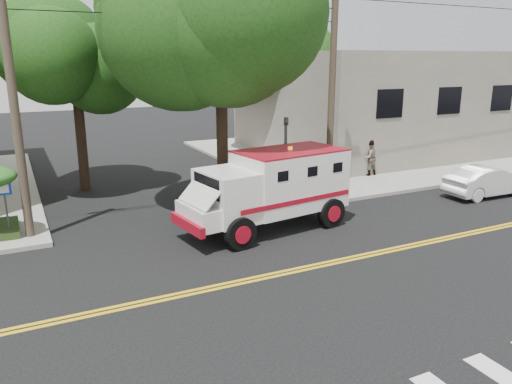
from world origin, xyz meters
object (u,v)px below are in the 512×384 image
armored_truck (272,186)px  pedestrian_b (369,158)px  pedestrian_a (294,169)px  parked_sedan (487,181)px

armored_truck → pedestrian_b: 9.16m
armored_truck → pedestrian_a: 5.52m
pedestrian_a → pedestrian_b: (4.49, 0.29, 0.06)m
pedestrian_a → pedestrian_b: 4.50m
armored_truck → pedestrian_b: armored_truck is taller
pedestrian_a → armored_truck: bearing=34.1°
parked_sedan → pedestrian_a: (-6.96, 4.66, 0.32)m
pedestrian_b → parked_sedan: bearing=111.9°
armored_truck → parked_sedan: bearing=-10.1°
armored_truck → parked_sedan: (10.38, -0.36, -0.90)m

